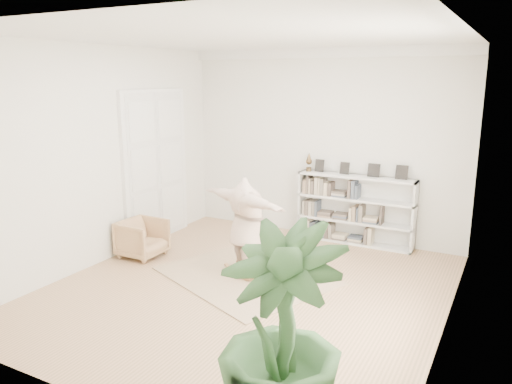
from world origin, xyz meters
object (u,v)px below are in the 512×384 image
at_px(houseplant, 281,335).
at_px(armchair, 142,238).
at_px(bookshelf, 355,210).
at_px(rocker_board, 246,272).
at_px(person, 246,222).

bearing_deg(houseplant, armchair, 144.25).
relative_size(bookshelf, rocker_board, 3.50).
relative_size(bookshelf, houseplant, 1.15).
xyz_separation_m(bookshelf, rocker_board, (-1.00, -2.40, -0.56)).
bearing_deg(houseplant, person, 123.85).
height_order(person, houseplant, houseplant).
bearing_deg(houseplant, rocker_board, 123.85).
bearing_deg(bookshelf, armchair, -141.06).
bearing_deg(armchair, rocker_board, -87.84).
xyz_separation_m(armchair, houseplant, (4.04, -2.91, 0.63)).
xyz_separation_m(bookshelf, person, (-1.00, -2.40, 0.26)).
bearing_deg(person, bookshelf, -89.93).
bearing_deg(rocker_board, person, -22.42).
height_order(armchair, rocker_board, armchair).
bearing_deg(person, armchair, 24.24).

